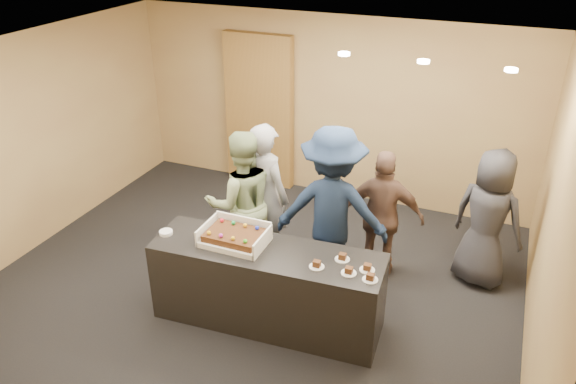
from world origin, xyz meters
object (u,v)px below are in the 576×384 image
object	(u,v)px
sheet_cake	(234,235)
person_sage_man	(242,203)
cake_box	(236,238)
person_server_grey	(265,195)
storage_cabinet	(259,112)
person_navy_man	(332,210)
person_brown_extra	(383,217)
plate_stack	(166,232)
serving_counter	(267,286)
person_dark_suit	(488,219)

from	to	relation	value
sheet_cake	person_sage_man	world-z (taller)	person_sage_man
cake_box	person_server_grey	distance (m)	1.04
storage_cabinet	person_navy_man	size ratio (longest dim) A/B	1.21
person_navy_man	person_brown_extra	bearing A→B (deg)	-152.35
person_brown_extra	person_sage_man	bearing A→B (deg)	8.20
plate_stack	person_server_grey	world-z (taller)	person_server_grey
person_server_grey	person_sage_man	size ratio (longest dim) A/B	1.02
person_server_grey	person_brown_extra	distance (m)	1.41
person_navy_man	person_brown_extra	xyz separation A→B (m)	(0.49, 0.38, -0.18)
storage_cabinet	person_sage_man	size ratio (longest dim) A/B	1.32
serving_counter	person_sage_man	bearing A→B (deg)	126.20
storage_cabinet	person_dark_suit	xyz separation A→B (m)	(3.52, -1.42, -0.35)
person_brown_extra	person_server_grey	bearing A→B (deg)	1.11
cake_box	storage_cabinet	bearing A→B (deg)	110.62
sheet_cake	storage_cabinet	bearing A→B (deg)	110.46
person_sage_man	person_brown_extra	xyz separation A→B (m)	(1.58, 0.46, -0.09)
serving_counter	person_brown_extra	world-z (taller)	person_brown_extra
serving_counter	person_dark_suit	distance (m)	2.62
sheet_cake	person_sage_man	distance (m)	0.89
plate_stack	person_navy_man	bearing A→B (deg)	34.05
person_navy_man	cake_box	bearing A→B (deg)	39.41
person_navy_man	person_brown_extra	distance (m)	0.65
person_server_grey	person_navy_man	bearing A→B (deg)	-172.89
person_navy_man	person_brown_extra	size ratio (longest dim) A/B	1.22
person_server_grey	person_brown_extra	size ratio (longest dim) A/B	1.13
sheet_cake	plate_stack	bearing A→B (deg)	-171.16
serving_counter	person_dark_suit	bearing A→B (deg)	35.31
person_server_grey	person_brown_extra	world-z (taller)	person_server_grey
cake_box	person_server_grey	world-z (taller)	person_server_grey
person_sage_man	person_brown_extra	world-z (taller)	person_sage_man
storage_cabinet	cake_box	size ratio (longest dim) A/B	3.57
sheet_cake	person_sage_man	xyz separation A→B (m)	(-0.33, 0.82, -0.10)
plate_stack	person_brown_extra	xyz separation A→B (m)	(2.01, 1.40, -0.11)
storage_cabinet	person_brown_extra	bearing A→B (deg)	-36.56
person_sage_man	person_navy_man	world-z (taller)	person_navy_man
serving_counter	person_sage_man	world-z (taller)	person_sage_man
person_sage_man	person_dark_suit	world-z (taller)	person_sage_man
cake_box	person_brown_extra	distance (m)	1.78
plate_stack	storage_cabinet	bearing A→B (deg)	96.90
serving_counter	person_navy_man	size ratio (longest dim) A/B	1.22
sheet_cake	plate_stack	size ratio (longest dim) A/B	4.00
sheet_cake	person_brown_extra	distance (m)	1.80
serving_counter	cake_box	distance (m)	0.62
plate_stack	sheet_cake	bearing A→B (deg)	8.84
person_sage_man	person_dark_suit	size ratio (longest dim) A/B	1.07
serving_counter	sheet_cake	bearing A→B (deg)	176.23
serving_counter	cake_box	world-z (taller)	cake_box
storage_cabinet	person_sage_man	world-z (taller)	storage_cabinet
storage_cabinet	person_brown_extra	distance (m)	3.00
person_sage_man	person_dark_suit	xyz separation A→B (m)	(2.70, 0.81, -0.06)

